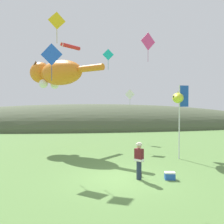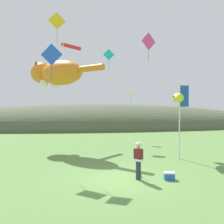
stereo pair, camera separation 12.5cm
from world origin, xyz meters
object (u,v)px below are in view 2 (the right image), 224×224
at_px(festival_attendant, 138,160).
at_px(kite_diamond_white, 131,95).
at_px(picnic_cooler, 169,176).
at_px(kite_diamond_blue, 52,55).
at_px(kite_diamond_pink, 149,41).
at_px(kite_tube_streamer, 71,47).
at_px(kite_spool, 139,174).
at_px(festival_banner_pole, 182,110).
at_px(kite_fish_windsock, 178,98).
at_px(kite_giant_cat, 57,73).
at_px(kite_diamond_gold, 57,21).
at_px(kite_diamond_teal, 109,55).

distance_m(festival_attendant, kite_diamond_white, 13.30).
distance_m(picnic_cooler, kite_diamond_blue, 9.56).
bearing_deg(kite_diamond_white, kite_diamond_pink, -82.45).
bearing_deg(kite_tube_streamer, picnic_cooler, -68.89).
distance_m(kite_spool, picnic_cooler, 1.47).
xyz_separation_m(festival_banner_pole, kite_diamond_pink, (-1.12, 4.10, 5.49)).
xyz_separation_m(festival_attendant, kite_spool, (0.14, 0.43, -0.84)).
bearing_deg(kite_tube_streamer, kite_fish_windsock, -47.75).
bearing_deg(festival_attendant, picnic_cooler, -8.28).
xyz_separation_m(kite_giant_cat, kite_diamond_pink, (7.40, -1.09, 2.56)).
bearing_deg(kite_diamond_pink, kite_diamond_gold, -155.53).
bearing_deg(kite_tube_streamer, kite_diamond_teal, -17.16).
relative_size(festival_attendant, kite_giant_cat, 0.29).
distance_m(kite_giant_cat, kite_diamond_blue, 5.56).
bearing_deg(kite_diamond_pink, festival_banner_pole, -74.68).
bearing_deg(kite_giant_cat, kite_diamond_white, 25.88).
relative_size(kite_tube_streamer, kite_diamond_blue, 0.88).
bearing_deg(kite_tube_streamer, kite_spool, -73.26).
distance_m(kite_diamond_white, kite_diamond_teal, 4.38).
relative_size(kite_diamond_pink, kite_diamond_blue, 1.06).
xyz_separation_m(festival_banner_pole, kite_diamond_gold, (-8.10, 0.92, 5.79)).
bearing_deg(kite_giant_cat, festival_banner_pole, -31.35).
bearing_deg(kite_tube_streamer, kite_giant_cat, -105.79).
bearing_deg(kite_fish_windsock, festival_banner_pole, -90.76).
xyz_separation_m(festival_attendant, picnic_cooler, (1.46, -0.21, -0.77)).
distance_m(picnic_cooler, kite_fish_windsock, 6.69).
relative_size(kite_giant_cat, kite_diamond_gold, 2.95).
height_order(festival_attendant, kite_diamond_blue, kite_diamond_blue).
bearing_deg(picnic_cooler, kite_tube_streamer, 111.11).
bearing_deg(festival_banner_pole, kite_diamond_pink, 105.32).
xyz_separation_m(kite_tube_streamer, kite_diamond_white, (5.78, -0.33, -4.61)).
xyz_separation_m(kite_giant_cat, kite_diamond_gold, (0.42, -4.27, 2.86)).
height_order(picnic_cooler, kite_diamond_teal, kite_diamond_teal).
bearing_deg(kite_spool, kite_fish_windsock, 48.78).
bearing_deg(festival_attendant, kite_diamond_pink, 71.52).
xyz_separation_m(kite_fish_windsock, kite_diamond_blue, (-8.32, -0.93, 2.53)).
height_order(kite_spool, kite_diamond_gold, kite_diamond_gold).
bearing_deg(festival_banner_pole, festival_attendant, -133.21).
relative_size(festival_banner_pole, kite_diamond_blue, 2.20).
bearing_deg(picnic_cooler, kite_spool, 153.87).
bearing_deg(kite_tube_streamer, festival_attendant, -74.38).
bearing_deg(festival_banner_pole, kite_tube_streamer, 130.31).
height_order(kite_diamond_gold, kite_diamond_white, kite_diamond_gold).
relative_size(kite_giant_cat, kite_diamond_teal, 3.06).
distance_m(festival_attendant, kite_diamond_gold, 10.39).
xyz_separation_m(kite_diamond_gold, kite_diamond_teal, (4.15, 6.81, -0.73)).
height_order(kite_spool, festival_banner_pole, festival_banner_pole).
bearing_deg(kite_diamond_teal, kite_spool, -88.86).
bearing_deg(kite_fish_windsock, festival_attendant, -129.56).
xyz_separation_m(festival_banner_pole, kite_giant_cat, (-8.52, 5.19, 2.94)).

